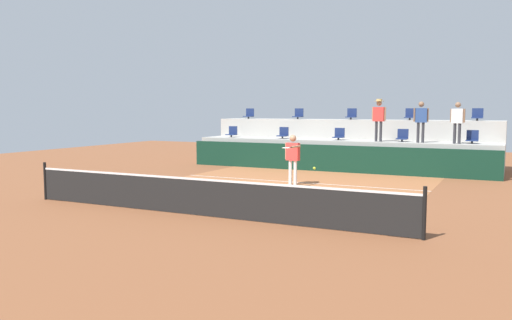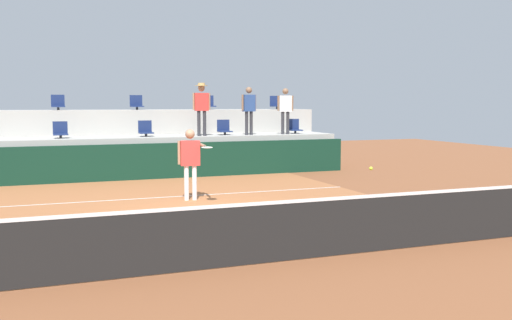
# 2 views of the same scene
# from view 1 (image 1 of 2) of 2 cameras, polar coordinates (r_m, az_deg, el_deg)

# --- Properties ---
(ground_plane) EXTENTS (40.00, 40.00, 0.00)m
(ground_plane) POSITION_cam_1_polar(r_m,az_deg,el_deg) (16.07, 1.49, -3.59)
(ground_plane) COLOR brown
(court_inner_paint) EXTENTS (9.00, 10.00, 0.01)m
(court_inner_paint) POSITION_cam_1_polar(r_m,az_deg,el_deg) (16.97, 2.91, -3.09)
(court_inner_paint) COLOR #A36038
(court_inner_paint) RESTS_ON ground_plane
(court_service_line) EXTENTS (9.00, 0.06, 0.00)m
(court_service_line) POSITION_cam_1_polar(r_m,az_deg,el_deg) (18.25, 4.66, -2.48)
(court_service_line) COLOR silver
(court_service_line) RESTS_ON ground_plane
(tennis_net) EXTENTS (10.48, 0.08, 1.07)m
(tennis_net) POSITION_cam_1_polar(r_m,az_deg,el_deg) (12.51, -6.23, -3.93)
(tennis_net) COLOR black
(tennis_net) RESTS_ON ground_plane
(sponsor_backboard) EXTENTS (13.00, 0.16, 1.10)m
(sponsor_backboard) POSITION_cam_1_polar(r_m,az_deg,el_deg) (21.55, 8.21, 0.18)
(sponsor_backboard) COLOR #0F3323
(sponsor_backboard) RESTS_ON ground_plane
(seating_tier_lower) EXTENTS (13.00, 1.80, 1.25)m
(seating_tier_lower) POSITION_cam_1_polar(r_m,az_deg,el_deg) (22.78, 9.23, 0.64)
(seating_tier_lower) COLOR #ADAAA3
(seating_tier_lower) RESTS_ON ground_plane
(seating_tier_upper) EXTENTS (13.00, 1.80, 2.10)m
(seating_tier_upper) POSITION_cam_1_polar(r_m,az_deg,el_deg) (24.47, 10.48, 1.96)
(seating_tier_upper) COLOR #ADAAA3
(seating_tier_upper) RESTS_ON ground_plane
(stadium_chair_lower_far_left) EXTENTS (0.44, 0.40, 0.52)m
(stadium_chair_lower_far_left) POSITION_cam_1_polar(r_m,az_deg,el_deg) (24.75, -2.65, 3.04)
(stadium_chair_lower_far_left) COLOR #2D2D33
(stadium_chair_lower_far_left) RESTS_ON seating_tier_lower
(stadium_chair_lower_left) EXTENTS (0.44, 0.40, 0.52)m
(stadium_chair_lower_left) POSITION_cam_1_polar(r_m,az_deg,el_deg) (23.57, 3.02, 2.92)
(stadium_chair_lower_left) COLOR #2D2D33
(stadium_chair_lower_left) RESTS_ON seating_tier_lower
(stadium_chair_lower_center) EXTENTS (0.44, 0.40, 0.52)m
(stadium_chair_lower_center) POSITION_cam_1_polar(r_m,az_deg,el_deg) (22.66, 9.16, 2.74)
(stadium_chair_lower_center) COLOR #2D2D33
(stadium_chair_lower_center) RESTS_ON seating_tier_lower
(stadium_chair_lower_right) EXTENTS (0.44, 0.40, 0.52)m
(stadium_chair_lower_right) POSITION_cam_1_polar(r_m,az_deg,el_deg) (22.02, 15.88, 2.52)
(stadium_chair_lower_right) COLOR #2D2D33
(stadium_chair_lower_right) RESTS_ON seating_tier_lower
(stadium_chair_lower_far_right) EXTENTS (0.44, 0.40, 0.52)m
(stadium_chair_lower_far_right) POSITION_cam_1_polar(r_m,az_deg,el_deg) (21.70, 22.78, 2.26)
(stadium_chair_lower_far_right) COLOR #2D2D33
(stadium_chair_lower_far_right) RESTS_ON seating_tier_lower
(stadium_chair_upper_far_left) EXTENTS (0.44, 0.40, 0.52)m
(stadium_chair_upper_far_left) POSITION_cam_1_polar(r_m,az_deg,el_deg) (26.31, -0.76, 5.05)
(stadium_chair_upper_far_left) COLOR #2D2D33
(stadium_chair_upper_far_left) RESTS_ON seating_tier_upper
(stadium_chair_upper_left) EXTENTS (0.44, 0.40, 0.52)m
(stadium_chair_upper_left) POSITION_cam_1_polar(r_m,az_deg,el_deg) (25.21, 4.70, 5.01)
(stadium_chair_upper_left) COLOR #2D2D33
(stadium_chair_upper_left) RESTS_ON seating_tier_upper
(stadium_chair_upper_center) EXTENTS (0.44, 0.40, 0.52)m
(stadium_chair_upper_center) POSITION_cam_1_polar(r_m,az_deg,el_deg) (24.36, 10.50, 4.92)
(stadium_chair_upper_center) COLOR #2D2D33
(stadium_chair_upper_center) RESTS_ON seating_tier_upper
(stadium_chair_upper_right) EXTENTS (0.44, 0.40, 0.52)m
(stadium_chair_upper_right) POSITION_cam_1_polar(r_m,az_deg,el_deg) (23.77, 16.66, 4.76)
(stadium_chair_upper_right) COLOR #2D2D33
(stadium_chair_upper_right) RESTS_ON seating_tier_upper
(stadium_chair_upper_far_right) EXTENTS (0.44, 0.40, 0.52)m
(stadium_chair_upper_far_right) POSITION_cam_1_polar(r_m,az_deg,el_deg) (23.47, 23.26, 4.53)
(stadium_chair_upper_far_right) COLOR #2D2D33
(stadium_chair_upper_far_right) RESTS_ON seating_tier_upper
(tennis_player) EXTENTS (0.60, 1.24, 1.71)m
(tennis_player) POSITION_cam_1_polar(r_m,az_deg,el_deg) (17.49, 4.06, 0.62)
(tennis_player) COLOR white
(tennis_player) RESTS_ON ground_plane
(spectator_with_hat) EXTENTS (0.59, 0.45, 1.75)m
(spectator_with_hat) POSITION_cam_1_polar(r_m,az_deg,el_deg) (21.80, 13.42, 4.81)
(spectator_with_hat) COLOR #2D2D33
(spectator_with_hat) RESTS_ON seating_tier_lower
(spectator_in_white) EXTENTS (0.58, 0.27, 1.63)m
(spectator_in_white) POSITION_cam_1_polar(r_m,az_deg,el_deg) (21.49, 17.76, 4.43)
(spectator_in_white) COLOR #2D2D33
(spectator_in_white) RESTS_ON seating_tier_lower
(spectator_leaning_on_rail) EXTENTS (0.57, 0.28, 1.60)m
(spectator_leaning_on_rail) POSITION_cam_1_polar(r_m,az_deg,el_deg) (21.33, 21.37, 4.25)
(spectator_leaning_on_rail) COLOR #2D2D33
(spectator_leaning_on_rail) RESTS_ON seating_tier_lower
(tennis_ball) EXTENTS (0.07, 0.07, 0.07)m
(tennis_ball) POSITION_cam_1_polar(r_m,az_deg,el_deg) (12.71, 6.46, -0.91)
(tennis_ball) COLOR #CCE033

